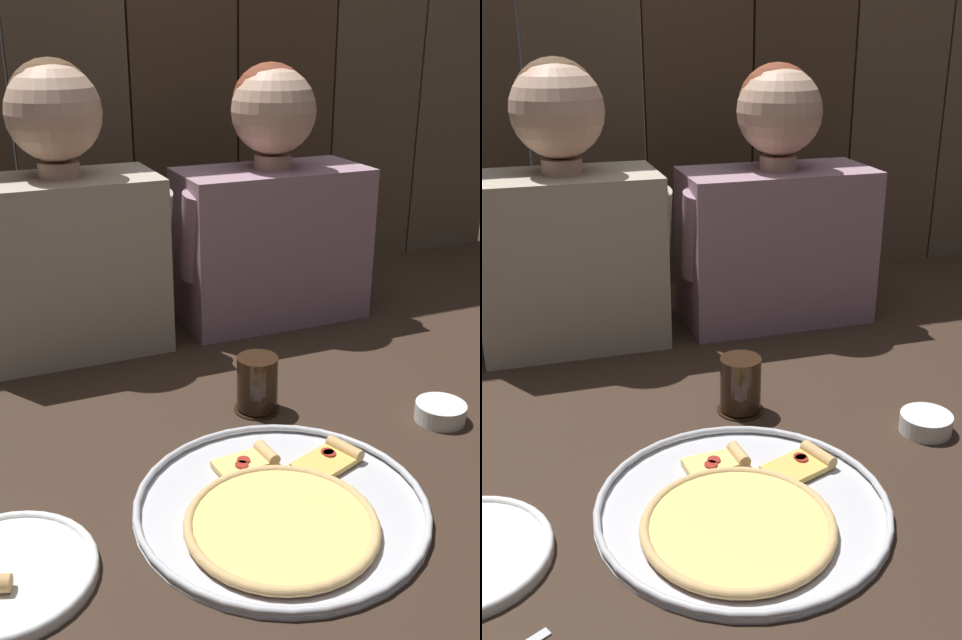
% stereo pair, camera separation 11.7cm
% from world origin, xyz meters
% --- Properties ---
extents(ground_plane, '(3.20, 3.20, 0.00)m').
position_xyz_m(ground_plane, '(0.00, 0.00, 0.00)').
color(ground_plane, '#332319').
extents(pizza_tray, '(0.41, 0.41, 0.03)m').
position_xyz_m(pizza_tray, '(-0.08, -0.18, 0.01)').
color(pizza_tray, silver).
rests_on(pizza_tray, ground).
extents(drinking_glass, '(0.08, 0.08, 0.10)m').
position_xyz_m(drinking_glass, '(0.01, 0.11, 0.05)').
color(drinking_glass, black).
rests_on(drinking_glass, ground).
extents(dipping_bowl, '(0.09, 0.09, 0.03)m').
position_xyz_m(dipping_bowl, '(0.29, -0.05, 0.02)').
color(dipping_bowl, white).
rests_on(dipping_bowl, ground).
extents(diner_left, '(0.41, 0.22, 0.58)m').
position_xyz_m(diner_left, '(-0.23, 0.50, 0.26)').
color(diner_left, '#B2A38E').
rests_on(diner_left, ground).
extents(diner_right, '(0.45, 0.21, 0.56)m').
position_xyz_m(diner_right, '(0.23, 0.50, 0.25)').
color(diner_right, gray).
rests_on(diner_right, ground).
extents(wooden_backdrop_wall, '(2.19, 0.03, 1.23)m').
position_xyz_m(wooden_backdrop_wall, '(-0.00, 0.82, 0.61)').
color(wooden_backdrop_wall, '#4E3925').
rests_on(wooden_backdrop_wall, ground).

